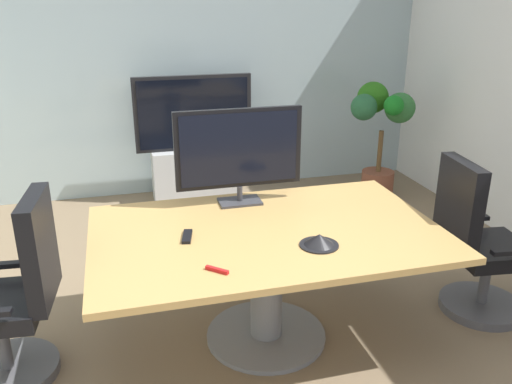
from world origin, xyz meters
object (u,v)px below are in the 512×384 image
at_px(conference_phone, 319,241).
at_px(tv_monitor, 239,151).
at_px(conference_table, 267,256).
at_px(remote_control, 187,237).
at_px(potted_plant, 380,127).
at_px(office_chair_right, 476,251).
at_px(wall_display_unit, 195,158).
at_px(office_chair_left, 15,306).

bearing_deg(conference_phone, tv_monitor, 110.04).
relative_size(conference_table, remote_control, 12.11).
bearing_deg(remote_control, potted_plant, 54.76).
xyz_separation_m(potted_plant, conference_phone, (-1.62, -2.40, 0.01)).
bearing_deg(office_chair_right, potted_plant, -3.49).
bearing_deg(wall_display_unit, potted_plant, -13.99).
xyz_separation_m(office_chair_left, wall_display_unit, (1.40, 2.57, -0.01)).
bearing_deg(wall_display_unit, office_chair_right, -60.88).
bearing_deg(conference_table, conference_phone, -51.37).
distance_m(conference_phone, remote_control, 0.75).
height_order(office_chair_right, potted_plant, potted_plant).
distance_m(wall_display_unit, potted_plant, 1.96).
bearing_deg(office_chair_left, conference_phone, 84.93).
bearing_deg(remote_control, office_chair_left, -168.07).
bearing_deg(office_chair_left, conference_table, 94.31).
relative_size(office_chair_left, remote_control, 6.41).
distance_m(office_chair_left, remote_control, 1.01).
distance_m(office_chair_left, tv_monitor, 1.60).
distance_m(conference_table, tv_monitor, 0.72).
bearing_deg(tv_monitor, office_chair_left, -161.70).
relative_size(office_chair_left, wall_display_unit, 0.83).
bearing_deg(conference_phone, office_chair_left, 169.84).
bearing_deg(conference_phone, potted_plant, 56.01).
relative_size(office_chair_right, potted_plant, 0.89).
xyz_separation_m(conference_table, tv_monitor, (-0.05, 0.48, 0.53)).
relative_size(wall_display_unit, potted_plant, 1.07).
bearing_deg(wall_display_unit, conference_table, -89.13).
distance_m(potted_plant, remote_control, 3.13).
bearing_deg(office_chair_left, wall_display_unit, 156.46).
xyz_separation_m(conference_table, remote_control, (-0.47, 0.01, 0.18)).
bearing_deg(remote_control, conference_table, 11.06).
relative_size(wall_display_unit, conference_phone, 5.95).
height_order(wall_display_unit, potted_plant, wall_display_unit).
bearing_deg(tv_monitor, remote_control, -131.99).
xyz_separation_m(office_chair_right, potted_plant, (0.40, 2.19, 0.32)).
bearing_deg(tv_monitor, potted_plant, 40.93).
height_order(office_chair_left, remote_control, office_chair_left).
bearing_deg(conference_table, remote_control, 178.64).
bearing_deg(office_chair_right, tv_monitor, 76.66).
relative_size(potted_plant, conference_phone, 5.54).
distance_m(conference_table, office_chair_right, 1.45).
bearing_deg(potted_plant, wall_display_unit, 166.01).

